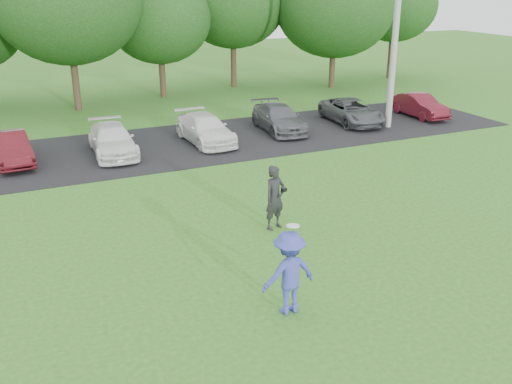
{
  "coord_description": "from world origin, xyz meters",
  "views": [
    {
      "loc": [
        -5.79,
        -9.18,
        6.6
      ],
      "look_at": [
        0.0,
        3.5,
        1.3
      ],
      "focal_mm": 40.0,
      "sensor_mm": 36.0,
      "label": 1
    }
  ],
  "objects": [
    {
      "name": "camera_bystander",
      "position": [
        0.72,
        3.83,
        0.91
      ],
      "size": [
        0.76,
        0.61,
        1.81
      ],
      "color": "black",
      "rests_on": "ground"
    },
    {
      "name": "parked_cars",
      "position": [
        0.93,
        13.04,
        0.59
      ],
      "size": [
        27.72,
        4.54,
        1.16
      ],
      "color": "black",
      "rests_on": "parking_lot"
    },
    {
      "name": "ground",
      "position": [
        0.0,
        0.0,
        0.0
      ],
      "size": [
        100.0,
        100.0,
        0.0
      ],
      "primitive_type": "plane",
      "color": "#2C671D",
      "rests_on": "ground"
    },
    {
      "name": "parking_lot",
      "position": [
        0.0,
        13.0,
        0.01
      ],
      "size": [
        32.0,
        6.5,
        0.03
      ],
      "primitive_type": "cube",
      "color": "black",
      "rests_on": "ground"
    },
    {
      "name": "tree_row",
      "position": [
        1.51,
        22.76,
        4.91
      ],
      "size": [
        42.39,
        9.85,
        8.64
      ],
      "color": "#38281C",
      "rests_on": "ground"
    },
    {
      "name": "frisbee_player",
      "position": [
        -0.9,
        -0.09,
        0.91
      ],
      "size": [
        1.21,
        0.73,
        1.99
      ],
      "color": "#3B41A8",
      "rests_on": "ground"
    },
    {
      "name": "utility_pole",
      "position": [
        10.52,
        11.78,
        4.65
      ],
      "size": [
        0.28,
        0.28,
        9.29
      ],
      "primitive_type": "cylinder",
      "color": "#9D9D98",
      "rests_on": "ground"
    }
  ]
}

